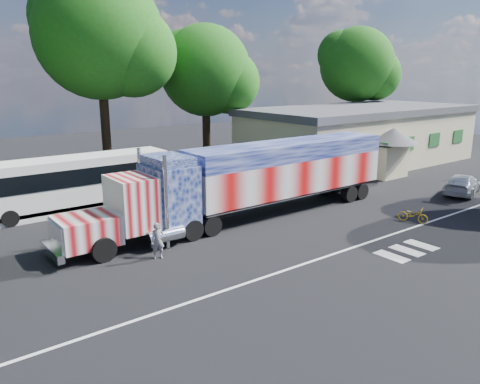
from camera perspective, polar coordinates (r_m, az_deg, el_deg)
ground at (r=23.66m, az=4.43°, el=-5.90°), size 100.00×100.00×0.00m
lane_markings at (r=22.43m, az=14.21°, el=-7.45°), size 30.00×2.67×0.01m
semi_truck at (r=26.76m, az=1.89°, el=1.69°), size 21.10×3.33×4.50m
coach_bus at (r=30.18m, az=-19.18°, el=1.12°), size 11.18×2.60×3.25m
hall_building at (r=44.60m, az=14.52°, el=6.70°), size 22.40×12.80×5.20m
parked_car at (r=35.93m, az=25.51°, el=0.87°), size 5.02×3.17×1.36m
woman at (r=21.45m, az=-10.00°, el=-5.87°), size 0.70×0.57×1.66m
bicycle at (r=28.01m, az=20.35°, el=-2.62°), size 1.10×1.74×0.86m
tree_n_mid at (r=38.03m, az=-16.53°, el=17.79°), size 10.02×9.54×15.68m
tree_ne_a at (r=41.72m, az=-4.04°, el=14.47°), size 8.22×7.83×12.29m
tree_far_ne at (r=53.33m, az=14.21°, el=14.76°), size 8.29×7.89×13.00m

